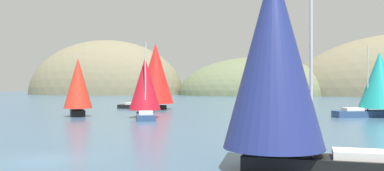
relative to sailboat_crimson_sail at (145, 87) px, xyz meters
name	(u,v)px	position (x,y,z in m)	size (l,w,h in m)	color
ground_plane	(44,160)	(3.22, -27.02, -3.72)	(360.00, 360.00, 0.00)	#385670
headland_left	(106,94)	(-51.78, 107.98, -3.72)	(63.82, 44.00, 43.66)	#6B664C
headland_center	(255,95)	(8.22, 107.98, -3.72)	(58.58, 44.00, 28.39)	#5B6647
sailboat_crimson_sail	(145,87)	(0.00, 0.00, 0.00)	(5.22, 7.91, 8.41)	navy
sailboat_scarlet_sail	(78,86)	(-8.75, 0.16, 0.07)	(5.40, 6.85, 8.16)	black
sailboat_teal_sail	(378,82)	(27.62, 6.73, 0.54)	(8.95, 6.33, 8.66)	navy
sailboat_navy_sail	(277,61)	(15.26, -27.29, 1.36)	(8.87, 5.06, 10.64)	black
sailboat_red_spinnaker	(155,75)	(-3.65, 16.42, 1.85)	(10.13, 6.85, 10.83)	black
channel_buoy	(263,118)	(13.92, -2.29, -3.35)	(1.10, 1.10, 2.64)	green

